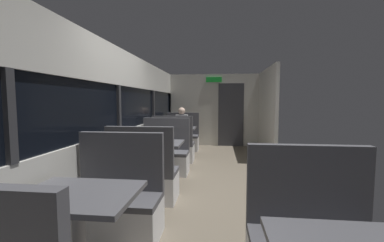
# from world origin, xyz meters

# --- Properties ---
(ground_plane) EXTENTS (3.30, 9.20, 0.02)m
(ground_plane) POSITION_xyz_m (0.00, 0.00, -0.01)
(ground_plane) COLOR #665B4C
(carriage_window_panel_left) EXTENTS (0.09, 8.48, 2.30)m
(carriage_window_panel_left) POSITION_xyz_m (-1.45, 0.00, 1.11)
(carriage_window_panel_left) COLOR beige
(carriage_window_panel_left) RESTS_ON ground_plane
(carriage_end_bulkhead) EXTENTS (2.90, 0.11, 2.30)m
(carriage_end_bulkhead) POSITION_xyz_m (0.06, 4.19, 1.14)
(carriage_end_bulkhead) COLOR beige
(carriage_end_bulkhead) RESTS_ON ground_plane
(carriage_aisle_panel_right) EXTENTS (0.08, 2.40, 2.30)m
(carriage_aisle_panel_right) POSITION_xyz_m (1.45, 3.00, 1.15)
(carriage_aisle_panel_right) COLOR beige
(carriage_aisle_panel_right) RESTS_ON ground_plane
(dining_table_near_window) EXTENTS (0.90, 0.70, 0.74)m
(dining_table_near_window) POSITION_xyz_m (-0.89, -2.09, 0.64)
(dining_table_near_window) COLOR #9E9EA3
(dining_table_near_window) RESTS_ON ground_plane
(bench_near_window_facing_entry) EXTENTS (0.95, 0.50, 1.10)m
(bench_near_window_facing_entry) POSITION_xyz_m (-0.89, -1.39, 0.33)
(bench_near_window_facing_entry) COLOR silver
(bench_near_window_facing_entry) RESTS_ON ground_plane
(dining_table_mid_window) EXTENTS (0.90, 0.70, 0.74)m
(dining_table_mid_window) POSITION_xyz_m (-0.89, 0.27, 0.64)
(dining_table_mid_window) COLOR #9E9EA3
(dining_table_mid_window) RESTS_ON ground_plane
(bench_mid_window_facing_end) EXTENTS (0.95, 0.50, 1.10)m
(bench_mid_window_facing_end) POSITION_xyz_m (-0.89, -0.43, 0.33)
(bench_mid_window_facing_end) COLOR silver
(bench_mid_window_facing_end) RESTS_ON ground_plane
(bench_mid_window_facing_entry) EXTENTS (0.95, 0.50, 1.10)m
(bench_mid_window_facing_entry) POSITION_xyz_m (-0.89, 0.97, 0.33)
(bench_mid_window_facing_entry) COLOR silver
(bench_mid_window_facing_entry) RESTS_ON ground_plane
(dining_table_far_window) EXTENTS (0.90, 0.70, 0.74)m
(dining_table_far_window) POSITION_xyz_m (-0.89, 2.63, 0.64)
(dining_table_far_window) COLOR #9E9EA3
(dining_table_far_window) RESTS_ON ground_plane
(bench_far_window_facing_end) EXTENTS (0.95, 0.50, 1.10)m
(bench_far_window_facing_end) POSITION_xyz_m (-0.89, 1.93, 0.33)
(bench_far_window_facing_end) COLOR silver
(bench_far_window_facing_end) RESTS_ON ground_plane
(bench_far_window_facing_entry) EXTENTS (0.95, 0.50, 1.10)m
(bench_far_window_facing_entry) POSITION_xyz_m (-0.89, 3.33, 0.33)
(bench_far_window_facing_entry) COLOR silver
(bench_far_window_facing_entry) RESTS_ON ground_plane
(seated_passenger) EXTENTS (0.47, 0.55, 1.26)m
(seated_passenger) POSITION_xyz_m (-0.89, 3.25, 0.54)
(seated_passenger) COLOR #26262D
(seated_passenger) RESTS_ON ground_plane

